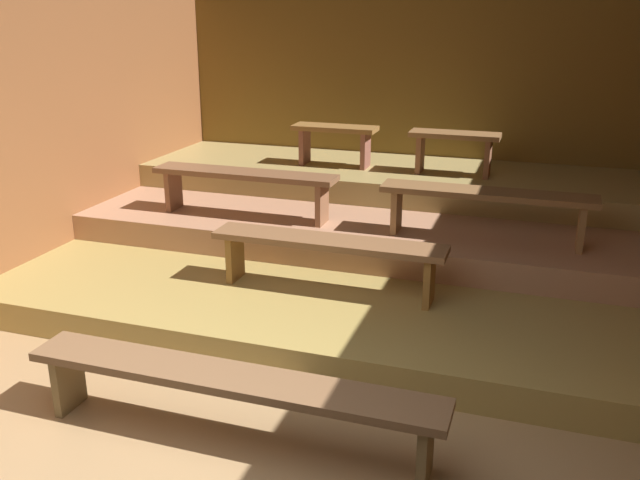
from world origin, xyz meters
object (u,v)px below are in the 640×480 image
(bench_middle_left, at_px, (244,180))
(bench_upper_right, at_px, (454,144))
(bench_middle_right, at_px, (487,200))
(bench_floor_center, at_px, (230,386))
(bench_lower_center, at_px, (328,249))
(bench_upper_left, at_px, (335,136))

(bench_middle_left, distance_m, bench_upper_right, 2.13)
(bench_middle_left, bearing_deg, bench_middle_right, 0.00)
(bench_middle_right, xyz_separation_m, bench_upper_right, (-0.45, 1.28, 0.20))
(bench_middle_right, relative_size, bench_upper_right, 1.95)
(bench_floor_center, xyz_separation_m, bench_lower_center, (0.01, 1.67, 0.22))
(bench_lower_center, height_order, bench_middle_left, bench_middle_left)
(bench_floor_center, distance_m, bench_middle_right, 2.83)
(bench_floor_center, xyz_separation_m, bench_upper_right, (0.62, 3.86, 0.65))
(bench_floor_center, distance_m, bench_upper_right, 3.97)
(bench_lower_center, distance_m, bench_middle_right, 1.41)
(bench_floor_center, height_order, bench_upper_right, bench_upper_right)
(bench_floor_center, xyz_separation_m, bench_upper_left, (-0.62, 3.86, 0.65))
(bench_lower_center, relative_size, bench_middle_left, 1.04)
(bench_floor_center, bearing_deg, bench_lower_center, 89.58)
(bench_lower_center, bearing_deg, bench_floor_center, -90.42)
(bench_upper_left, height_order, bench_upper_right, same)
(bench_floor_center, bearing_deg, bench_upper_right, 80.92)
(bench_middle_left, xyz_separation_m, bench_middle_right, (2.15, 0.00, 0.00))
(bench_middle_left, height_order, bench_upper_left, bench_upper_left)
(bench_middle_right, height_order, bench_upper_right, bench_upper_right)
(bench_upper_left, xyz_separation_m, bench_upper_right, (1.24, 0.00, 0.00))
(bench_lower_center, relative_size, bench_upper_right, 2.02)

